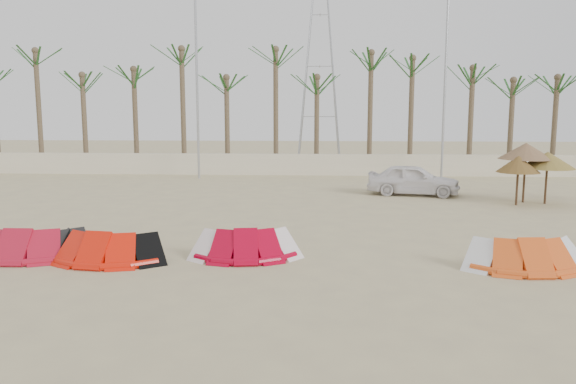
# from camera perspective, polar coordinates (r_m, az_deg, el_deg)

# --- Properties ---
(ground) EXTENTS (120.00, 120.00, 0.00)m
(ground) POSITION_cam_1_polar(r_m,az_deg,el_deg) (12.94, -1.50, -9.60)
(ground) COLOR tan
(ground) RESTS_ON ground
(boundary_wall) EXTENTS (60.00, 0.30, 1.30)m
(boundary_wall) POSITION_cam_1_polar(r_m,az_deg,el_deg) (34.45, 1.49, 2.80)
(boundary_wall) COLOR beige
(boundary_wall) RESTS_ON ground
(palm_line) EXTENTS (52.00, 4.00, 7.70)m
(palm_line) POSITION_cam_1_polar(r_m,az_deg,el_deg) (35.86, 2.69, 12.28)
(palm_line) COLOR brown
(palm_line) RESTS_ON ground
(lamp_b) EXTENTS (1.25, 0.14, 11.00)m
(lamp_b) POSITION_cam_1_polar(r_m,az_deg,el_deg) (33.07, -9.18, 11.34)
(lamp_b) COLOR #A5A8AD
(lamp_b) RESTS_ON ground
(lamp_c) EXTENTS (1.25, 0.14, 11.00)m
(lamp_c) POSITION_cam_1_polar(r_m,az_deg,el_deg) (33.07, 15.74, 11.14)
(lamp_c) COLOR #A5A8AD
(lamp_c) RESTS_ON ground
(pylon) EXTENTS (3.00, 3.00, 14.00)m
(pylon) POSITION_cam_1_polar(r_m,az_deg,el_deg) (40.47, 3.16, 2.70)
(pylon) COLOR #A5A8AD
(pylon) RESTS_ON ground
(kite_red_left) EXTENTS (3.57, 1.58, 0.90)m
(kite_red_left) POSITION_cam_1_polar(r_m,az_deg,el_deg) (17.13, -24.74, -4.45)
(kite_red_left) COLOR #A91026
(kite_red_left) RESTS_ON ground
(kite_red_mid) EXTENTS (3.44, 1.91, 0.90)m
(kite_red_mid) POSITION_cam_1_polar(r_m,az_deg,el_deg) (15.91, -17.85, -5.03)
(kite_red_mid) COLOR red
(kite_red_mid) RESTS_ON ground
(kite_red_right) EXTENTS (3.07, 1.85, 0.90)m
(kite_red_right) POSITION_cam_1_polar(r_m,az_deg,el_deg) (15.46, -4.17, -5.03)
(kite_red_right) COLOR #A5011B
(kite_red_right) RESTS_ON ground
(kite_orange) EXTENTS (3.18, 1.71, 0.90)m
(kite_orange) POSITION_cam_1_polar(r_m,az_deg,el_deg) (15.60, 22.80, -5.55)
(kite_orange) COLOR #E25218
(kite_orange) RESTS_ON ground
(parasol_left) EXTENTS (1.78, 1.78, 2.09)m
(parasol_left) POSITION_cam_1_polar(r_m,az_deg,el_deg) (25.33, 22.36, 2.63)
(parasol_left) COLOR #4C331E
(parasol_left) RESTS_ON ground
(parasol_mid) EXTENTS (2.26, 2.26, 2.23)m
(parasol_mid) POSITION_cam_1_polar(r_m,az_deg,el_deg) (26.19, 24.87, 2.96)
(parasol_mid) COLOR #4C331E
(parasol_mid) RESTS_ON ground
(parasol_right) EXTENTS (2.28, 2.28, 2.59)m
(parasol_right) POSITION_cam_1_polar(r_m,az_deg,el_deg) (26.18, 23.02, 3.85)
(parasol_right) COLOR #4C331E
(parasol_right) RESTS_ON ground
(car) EXTENTS (4.52, 2.55, 1.45)m
(car) POSITION_cam_1_polar(r_m,az_deg,el_deg) (27.06, 12.61, 1.24)
(car) COLOR white
(car) RESTS_ON ground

